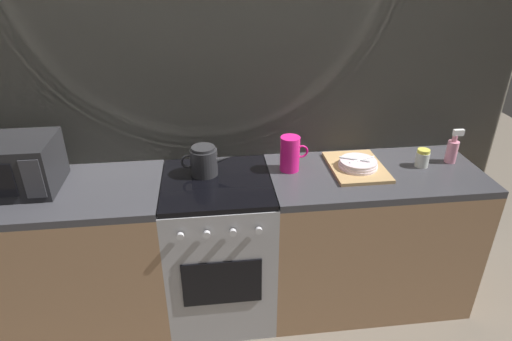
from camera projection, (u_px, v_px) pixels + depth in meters
The scene contains 11 objects.
ground_plane at pixel (222, 304), 2.75m from camera, with size 8.00×8.00×0.00m, color #6B6054.
back_wall at pixel (212, 108), 2.48m from camera, with size 3.60×0.05×2.40m.
counter_left at pixel (61, 259), 2.45m from camera, with size 1.20×0.60×0.90m.
stove_unit at pixel (220, 248), 2.54m from camera, with size 0.60×0.63×0.90m.
counter_right at pixel (367, 237), 2.64m from camera, with size 1.20×0.60×0.90m.
microwave at pixel (10, 165), 2.20m from camera, with size 0.46×0.35×0.27m.
kettle at pixel (204, 161), 2.37m from camera, with size 0.28×0.15×0.17m.
pitcher at pixel (290, 154), 2.40m from camera, with size 0.16×0.11×0.20m.
dish_pile at pixel (357, 165), 2.44m from camera, with size 0.30×0.40×0.07m.
spice_jar at pixel (422, 158), 2.47m from camera, with size 0.08×0.08×0.10m.
spray_bottle at pixel (452, 149), 2.50m from camera, with size 0.08×0.06×0.20m.
Camera 1 is at (-0.03, -2.05, 2.03)m, focal length 30.27 mm.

